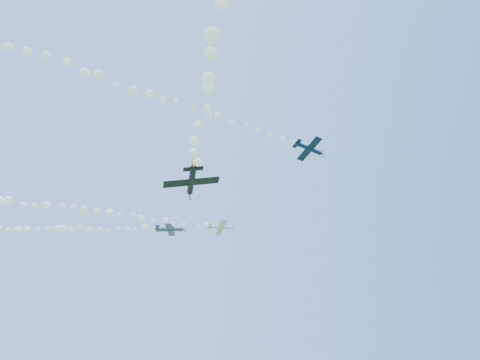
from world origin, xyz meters
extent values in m
cylinder|color=silver|center=(3.83, 14.88, 48.28)|extent=(5.33, 1.20, 1.23)
cone|color=silver|center=(6.65, 15.10, 48.55)|extent=(0.74, 0.76, 0.75)
cone|color=#9E2812|center=(7.04, 15.13, 48.59)|extent=(0.30, 0.27, 0.27)
cube|color=black|center=(6.94, 15.12, 48.58)|extent=(0.21, 0.13, 1.66)
cube|color=silver|center=(4.06, 14.90, 48.19)|extent=(1.81, 6.54, 0.32)
cube|color=silver|center=(1.49, 14.70, 48.09)|extent=(0.92, 2.32, 0.17)
cube|color=#9E2812|center=(1.37, 14.70, 48.56)|extent=(0.93, 0.15, 1.12)
sphere|color=black|center=(4.54, 14.94, 48.68)|extent=(0.73, 0.68, 0.69)
cylinder|color=#0E193E|center=(17.35, -8.32, 52.84)|extent=(5.40, 2.36, 1.22)
cone|color=#0E193E|center=(20.14, -7.53, 52.58)|extent=(0.87, 0.89, 0.77)
cone|color=silver|center=(20.52, -7.42, 52.55)|extent=(0.35, 0.33, 0.27)
cube|color=black|center=(20.42, -7.45, 52.56)|extent=(0.21, 0.22, 1.70)
cube|color=#0E193E|center=(17.55, -8.27, 52.71)|extent=(3.13, 6.74, 0.44)
cube|color=#0E193E|center=(15.03, -8.98, 53.10)|extent=(1.38, 2.45, 0.21)
cube|color=silver|center=(15.00, -8.98, 53.59)|extent=(0.92, 0.37, 1.15)
sphere|color=black|center=(18.10, -8.10, 53.11)|extent=(0.85, 0.83, 0.72)
cylinder|color=#3E435A|center=(-6.94, 11.67, 44.70)|extent=(5.33, 2.39, 0.89)
cone|color=#3E435A|center=(-4.08, 11.23, 44.78)|extent=(0.83, 0.87, 0.73)
cone|color=navy|center=(-3.68, 11.16, 44.79)|extent=(0.34, 0.32, 0.26)
cube|color=black|center=(-3.79, 11.18, 44.79)|extent=(0.15, 0.40, 1.69)
cube|color=#3E435A|center=(-6.71, 11.65, 44.60)|extent=(2.29, 6.65, 1.24)
cube|color=#3E435A|center=(-9.32, 12.03, 44.68)|extent=(1.09, 2.39, 0.47)
cube|color=navy|center=(-9.41, 11.96, 45.16)|extent=(0.90, 0.38, 1.09)
sphere|color=black|center=(-6.21, 11.50, 45.06)|extent=(0.76, 0.83, 0.75)
cylinder|color=black|center=(-3.77, -17.50, 35.36)|extent=(2.41, 6.22, 1.44)
cone|color=black|center=(-3.83, -14.18, 35.67)|extent=(0.98, 0.98, 0.90)
cone|color=orange|center=(-3.84, -13.72, 35.71)|extent=(0.36, 0.40, 0.32)
cube|color=black|center=(-3.84, -13.84, 35.70)|extent=(0.60, 0.24, 1.92)
cube|color=black|center=(-3.75, -17.23, 35.26)|extent=(7.44, 1.57, 2.08)
cube|color=black|center=(-3.73, -20.26, 35.15)|extent=(2.63, 0.88, 0.79)
cube|color=orange|center=(-3.86, -20.40, 35.69)|extent=(0.40, 1.09, 1.30)
sphere|color=black|center=(-3.88, -16.67, 35.81)|extent=(0.91, 0.81, 0.96)
camera|label=1|loc=(-4.40, -60.57, 2.00)|focal=30.00mm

